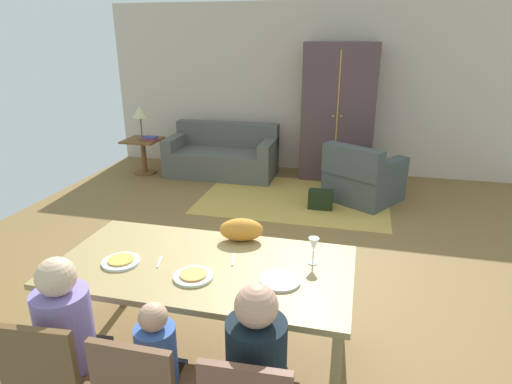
{
  "coord_description": "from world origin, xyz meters",
  "views": [
    {
      "loc": [
        0.84,
        -3.64,
        2.19
      ],
      "look_at": [
        -0.04,
        -0.06,
        0.85
      ],
      "focal_mm": 30.36,
      "sensor_mm": 36.0,
      "label": 1
    }
  ],
  "objects": [
    {
      "name": "ground_plane",
      "position": [
        0.0,
        0.48,
        -0.01
      ],
      "size": [
        6.92,
        6.15,
        0.02
      ],
      "primitive_type": "cube",
      "color": "brown"
    },
    {
      "name": "back_wall",
      "position": [
        0.0,
        3.6,
        1.35
      ],
      "size": [
        6.92,
        0.1,
        2.7
      ],
      "primitive_type": "cube",
      "color": "beige",
      "rests_on": "ground_plane"
    },
    {
      "name": "dining_table",
      "position": [
        -0.11,
        -1.26,
        0.7
      ],
      "size": [
        1.95,
        1.0,
        0.76
      ],
      "color": "#9F8753",
      "rests_on": "ground_plane"
    },
    {
      "name": "plate_near_man",
      "position": [
        -0.64,
        -1.38,
        0.77
      ],
      "size": [
        0.25,
        0.25,
        0.02
      ],
      "primitive_type": "cylinder",
      "color": "white",
      "rests_on": "dining_table"
    },
    {
      "name": "pizza_near_man",
      "position": [
        -0.64,
        -1.38,
        0.78
      ],
      "size": [
        0.17,
        0.17,
        0.01
      ],
      "primitive_type": "cylinder",
      "color": "gold",
      "rests_on": "plate_near_man"
    },
    {
      "name": "plate_near_child",
      "position": [
        -0.11,
        -1.44,
        0.77
      ],
      "size": [
        0.25,
        0.25,
        0.02
      ],
      "primitive_type": "cylinder",
      "color": "silver",
      "rests_on": "dining_table"
    },
    {
      "name": "pizza_near_child",
      "position": [
        -0.11,
        -1.44,
        0.78
      ],
      "size": [
        0.17,
        0.17,
        0.01
      ],
      "primitive_type": "cylinder",
      "color": "gold",
      "rests_on": "plate_near_child"
    },
    {
      "name": "plate_near_woman",
      "position": [
        0.43,
        -1.36,
        0.77
      ],
      "size": [
        0.25,
        0.25,
        0.02
      ],
      "primitive_type": "cylinder",
      "color": "silver",
      "rests_on": "dining_table"
    },
    {
      "name": "wine_glass",
      "position": [
        0.6,
        -1.08,
        0.89
      ],
      "size": [
        0.07,
        0.07,
        0.19
      ],
      "color": "silver",
      "rests_on": "dining_table"
    },
    {
      "name": "fork",
      "position": [
        -0.4,
        -1.31,
        0.76
      ],
      "size": [
        0.05,
        0.15,
        0.01
      ],
      "primitive_type": "cube",
      "rotation": [
        0.0,
        0.0,
        0.25
      ],
      "color": "silver",
      "rests_on": "dining_table"
    },
    {
      "name": "knife",
      "position": [
        0.07,
        -1.16,
        0.76
      ],
      "size": [
        0.05,
        0.17,
        0.01
      ],
      "primitive_type": "cube",
      "rotation": [
        0.0,
        0.0,
        0.23
      ],
      "color": "silver",
      "rests_on": "dining_table"
    },
    {
      "name": "dining_chair_man",
      "position": [
        -0.64,
        -2.12,
        0.49
      ],
      "size": [
        0.46,
        0.46,
        0.87
      ],
      "color": "brown",
      "rests_on": "ground_plane"
    },
    {
      "name": "person_man",
      "position": [
        -0.65,
        -1.95,
        0.51
      ],
      "size": [
        0.3,
        0.41,
        1.11
      ],
      "color": "#3E3C46",
      "rests_on": "ground_plane"
    },
    {
      "name": "person_child",
      "position": [
        -0.11,
        -1.95,
        0.43
      ],
      "size": [
        0.22,
        0.29,
        0.92
      ],
      "color": "#29394E",
      "rests_on": "ground_plane"
    },
    {
      "name": "person_woman",
      "position": [
        0.43,
        -1.95,
        0.51
      ],
      "size": [
        0.3,
        0.41,
        1.11
      ],
      "color": "#2E3149",
      "rests_on": "ground_plane"
    },
    {
      "name": "cat",
      "position": [
        0.04,
        -0.87,
        0.84
      ],
      "size": [
        0.35,
        0.22,
        0.17
      ],
      "primitive_type": "ellipsoid",
      "rotation": [
        0.0,
        0.0,
        0.22
      ],
      "color": "orange",
      "rests_on": "dining_table"
    },
    {
      "name": "area_rug",
      "position": [
        -0.01,
        2.08,
        0.0
      ],
      "size": [
        2.6,
        1.8,
        0.01
      ],
      "primitive_type": "cube",
      "color": "#B69240",
      "rests_on": "ground_plane"
    },
    {
      "name": "couch",
      "position": [
        -1.35,
        2.94,
        0.3
      ],
      "size": [
        1.75,
        0.86,
        0.82
      ],
      "color": "#52534D",
      "rests_on": "ground_plane"
    },
    {
      "name": "armchair",
      "position": [
        0.91,
        2.23,
        0.32
      ],
      "size": [
        1.17,
        1.18,
        0.82
      ],
      "color": "#414947",
      "rests_on": "ground_plane"
    },
    {
      "name": "armoire",
      "position": [
        0.47,
        3.21,
        1.05
      ],
      "size": [
        1.1,
        0.59,
        2.1
      ],
      "color": "#4A3639",
      "rests_on": "ground_plane"
    },
    {
      "name": "side_table",
      "position": [
        -2.64,
        2.68,
        0.38
      ],
      "size": [
        0.56,
        0.56,
        0.58
      ],
      "color": "brown",
      "rests_on": "ground_plane"
    },
    {
      "name": "table_lamp",
      "position": [
        -2.64,
        2.68,
        1.01
      ],
      "size": [
        0.26,
        0.26,
        0.54
      ],
      "color": "brown",
      "rests_on": "side_table"
    },
    {
      "name": "book_lower",
      "position": [
        -2.49,
        2.63,
        0.59
      ],
      "size": [
        0.22,
        0.16,
        0.03
      ],
      "primitive_type": "cube",
      "color": "brown",
      "rests_on": "side_table"
    },
    {
      "name": "book_upper",
      "position": [
        -2.5,
        2.66,
        0.62
      ],
      "size": [
        0.22,
        0.16,
        0.03
      ],
      "primitive_type": "cube",
      "color": "#3A4387",
      "rests_on": "book_lower"
    },
    {
      "name": "handbag",
      "position": [
        0.39,
        1.78,
        0.13
      ],
      "size": [
        0.32,
        0.16,
        0.26
      ],
      "primitive_type": "cube",
      "color": "black",
      "rests_on": "ground_plane"
    }
  ]
}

